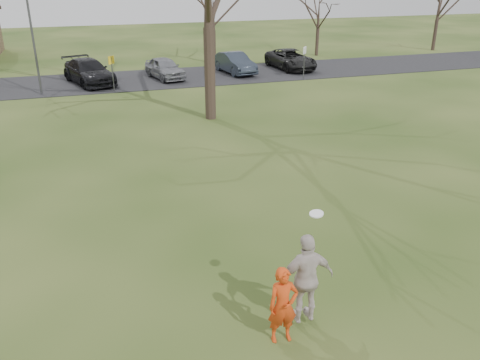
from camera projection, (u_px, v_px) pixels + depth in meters
name	position (u px, v px, depth m)	size (l,w,h in m)	color
ground	(298.00, 319.00, 10.30)	(120.00, 120.00, 0.00)	#1E380F
parking_strip	(142.00, 80.00, 32.21)	(62.00, 6.50, 0.04)	black
player_defender	(283.00, 305.00, 9.43)	(0.58, 0.38, 1.59)	red
car_3	(89.00, 72.00, 30.81)	(2.03, 5.00, 1.45)	black
car_4	(165.00, 68.00, 32.19)	(1.58, 3.92, 1.33)	slate
car_5	(235.00, 63.00, 33.82)	(1.45, 4.15, 1.37)	#272F3A
car_6	(291.00, 59.00, 35.28)	(2.22, 4.82, 1.34)	black
catching_play	(307.00, 278.00, 9.73)	(1.13, 0.48, 2.35)	beige
lamp_post	(30.00, 22.00, 26.80)	(0.34, 0.34, 6.27)	#47474C
sign_yellow	(112.00, 67.00, 28.46)	(0.35, 0.35, 2.08)	#47474C
sign_white	(304.00, 57.00, 31.79)	(0.35, 0.35, 2.08)	#47474C
small_tree_row	(190.00, 9.00, 36.34)	(55.00, 5.90, 8.50)	#352821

